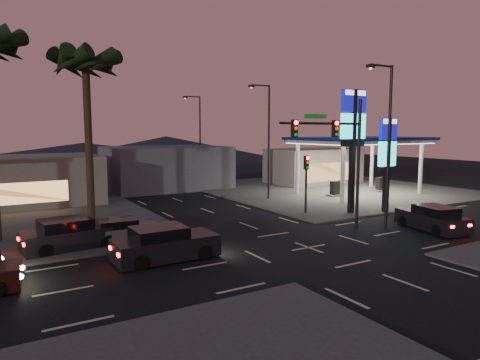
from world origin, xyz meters
TOP-DOWN VIEW (x-y plane):
  - ground at (0.00, 0.00)m, footprint 140.00×140.00m
  - corner_lot_ne at (16.00, 16.00)m, footprint 24.00×24.00m
  - gas_station at (16.00, 12.00)m, footprint 12.20×8.20m
  - convenience_store at (18.00, 21.00)m, footprint 10.00×6.00m
  - pylon_sign_tall at (8.50, 5.50)m, footprint 2.20×0.35m
  - pylon_sign_short at (11.00, 4.50)m, footprint 1.60×0.35m
  - traffic_signal_mast at (3.76, 1.99)m, footprint 6.10×0.39m
  - pedestal_signal at (5.50, 6.98)m, footprint 0.32×0.39m
  - streetlight_near at (6.79, 1.00)m, footprint 2.14×0.25m
  - streetlight_mid at (6.79, 14.00)m, footprint 2.14×0.25m
  - streetlight_far at (6.79, 28.00)m, footprint 2.14×0.25m
  - palm_a at (-9.00, 9.50)m, footprint 4.41×4.41m
  - building_far_mid at (2.00, 26.00)m, footprint 12.00×9.00m
  - hill_right at (15.00, 60.00)m, footprint 50.00×50.00m
  - hill_center at (0.00, 60.00)m, footprint 60.00×60.00m
  - car_lane_a_front at (-7.26, 1.79)m, footprint 5.04×2.20m
  - car_lane_b_front at (-8.18, 5.93)m, footprint 4.16×1.89m
  - car_lane_b_mid at (-10.74, 5.98)m, footprint 5.13×2.59m
  - suv_station at (9.11, -0.77)m, footprint 2.87×4.87m

SIDE VIEW (x-z plane):
  - ground at x=0.00m, z-range 0.00..0.00m
  - corner_lot_ne at x=16.00m, z-range 0.00..0.12m
  - car_lane_b_front at x=-8.18m, z-range -0.05..1.29m
  - suv_station at x=9.11m, z-range -0.05..1.47m
  - car_lane_b_mid at x=-10.74m, z-range -0.06..1.56m
  - car_lane_a_front at x=-7.26m, z-range -0.06..1.57m
  - convenience_store at x=18.00m, z-range 0.00..4.00m
  - hill_center at x=0.00m, z-range 0.00..4.00m
  - building_far_mid at x=2.00m, z-range 0.00..4.40m
  - hill_right at x=15.00m, z-range 0.00..5.00m
  - pedestal_signal at x=5.50m, z-range 0.77..5.07m
  - pylon_sign_short at x=11.00m, z-range 1.16..8.16m
  - gas_station at x=16.00m, z-range 2.34..7.82m
  - traffic_signal_mast at x=3.76m, z-range 1.23..9.23m
  - streetlight_near at x=6.79m, z-range 0.72..10.72m
  - streetlight_mid at x=6.79m, z-range 0.72..10.72m
  - streetlight_far at x=6.79m, z-range 0.72..10.72m
  - pylon_sign_tall at x=8.50m, z-range 1.89..10.89m
  - palm_a at x=-9.00m, z-range 4.00..14.86m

